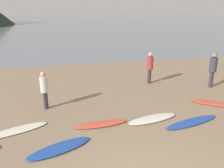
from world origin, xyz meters
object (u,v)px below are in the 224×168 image
Objects in this scene: surfboard_7 at (216,104)px; person_1 at (213,67)px; person_3 at (150,65)px; person_2 at (44,87)px; surfboard_2 at (17,130)px; surfboard_6 at (192,122)px; surfboard_5 at (153,119)px; surfboard_4 at (101,124)px; surfboard_3 at (60,148)px.

surfboard_7 is 1.19× the size of person_1.
person_2 is at bearing 16.63° from person_3.
surfboard_7 is (8.10, 0.45, 0.00)m from surfboard_2.
surfboard_5 is at bearing 143.95° from surfboard_6.
surfboard_4 is 7.01m from person_1.
person_2 reaches higher than surfboard_4.
surfboard_3 is at bearing -64.23° from surfboard_2.
person_1 is 1.05× the size of person_3.
surfboard_4 reaches higher than surfboard_2.
surfboard_6 is (3.28, -0.59, -0.01)m from surfboard_4.
surfboard_7 is (5.23, 0.67, -0.01)m from surfboard_4.
surfboard_3 is 1.02× the size of surfboard_4.
surfboard_5 is (1.97, -0.04, 0.00)m from surfboard_4.
person_3 is at bearing 150.81° from surfboard_7.
person_1 is 1.13× the size of person_2.
person_1 reaches higher than surfboard_2.
person_1 is 3.22m from person_3.
person_1 is at bearing -156.34° from person_2.
surfboard_3 is at bearing -172.98° from surfboard_5.
person_3 is at bearing 11.39° from surfboard_2.
person_2 is (-5.25, 2.47, 0.91)m from surfboard_6.
surfboard_3 reaches higher than surfboard_6.
surfboard_2 is at bearing -139.70° from person_1.
person_3 is (0.16, 4.61, 0.98)m from surfboard_6.
surfboard_4 is 0.94× the size of surfboard_5.
surfboard_4 reaches higher than surfboard_3.
person_1 is 8.39m from person_2.
surfboard_7 is at bearing 19.38° from surfboard_6.
surfboard_4 is 1.20× the size of person_2.
surfboard_6 is (6.14, -0.81, 0.00)m from surfboard_2.
person_3 is (-2.94, 1.30, -0.05)m from person_1.
surfboard_2 is 1.00× the size of surfboard_5.
surfboard_5 reaches higher than surfboard_2.
surfboard_3 is 8.80m from person_1.
surfboard_2 is 9.63m from person_1.
surfboard_6 reaches higher than surfboard_2.
person_1 is at bearing 151.20° from person_3.
surfboard_4 is at bearing 167.68° from surfboard_5.
person_1 is (4.41, 2.77, 1.02)m from surfboard_5.
surfboard_3 is 1.23× the size of person_2.
surfboard_4 is 5.38m from person_3.
surfboard_4 is 5.28m from surfboard_7.
surfboard_5 is at bearing 171.88° from person_2.
person_1 reaches higher than surfboard_4.
person_2 is (-8.35, -0.84, -0.13)m from person_1.
person_2 is (-7.21, 1.21, 0.91)m from surfboard_7.
surfboard_5 reaches higher than surfboard_3.
surfboard_2 is 7.42m from person_3.
surfboard_3 is at bearing -128.44° from person_1.
surfboard_6 is 4.65m from person_1.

